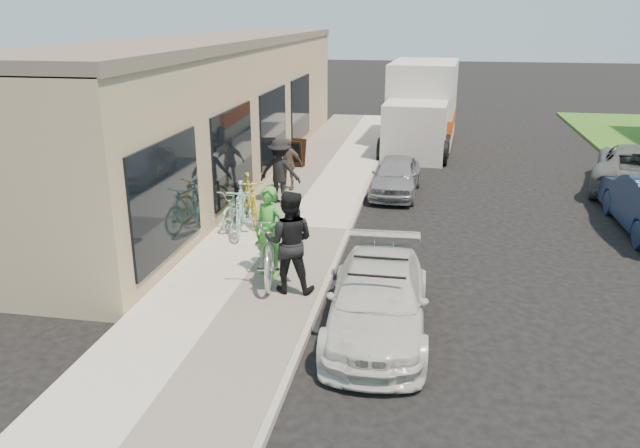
{
  "coord_description": "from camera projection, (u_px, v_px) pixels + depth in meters",
  "views": [
    {
      "loc": [
        1.35,
        -10.52,
        4.88
      ],
      "look_at": [
        -0.68,
        0.62,
        1.05
      ],
      "focal_mm": 35.0,
      "sensor_mm": 36.0,
      "label": 1
    }
  ],
  "objects": [
    {
      "name": "curb",
      "position": [
        348.0,
        232.0,
        14.45
      ],
      "size": [
        0.12,
        34.0,
        0.13
      ],
      "primitive_type": "cube",
      "color": "#9D998F",
      "rests_on": "ground"
    },
    {
      "name": "sandwich_board",
      "position": [
        296.0,
        153.0,
        20.14
      ],
      "size": [
        0.62,
        0.62,
        0.87
      ],
      "rotation": [
        0.0,
        0.0,
        -0.18
      ],
      "color": "black",
      "rests_on": "sidewalk"
    },
    {
      "name": "cruiser_bike_c",
      "position": [
        250.0,
        199.0,
        14.83
      ],
      "size": [
        1.29,
        1.88,
        1.1
      ],
      "primitive_type": "imported",
      "rotation": [
        0.0,
        0.0,
        0.47
      ],
      "color": "gold",
      "rests_on": "sidewalk"
    },
    {
      "name": "tandem_bike",
      "position": [
        272.0,
        240.0,
        11.76
      ],
      "size": [
        1.38,
        2.7,
        1.35
      ],
      "primitive_type": "imported",
      "rotation": [
        0.0,
        0.0,
        0.2
      ],
      "color": "silver",
      "rests_on": "sidewalk"
    },
    {
      "name": "woman_rider",
      "position": [
        269.0,
        232.0,
        11.63
      ],
      "size": [
        0.75,
        0.63,
        1.73
      ],
      "primitive_type": "imported",
      "rotation": [
        0.0,
        0.0,
        -0.42
      ],
      "color": "green",
      "rests_on": "sidewalk"
    },
    {
      "name": "sedan_silver",
      "position": [
        396.0,
        176.0,
        17.58
      ],
      "size": [
        1.4,
        3.2,
        1.07
      ],
      "primitive_type": "imported",
      "rotation": [
        0.0,
        0.0,
        -0.04
      ],
      "color": "#949499",
      "rests_on": "ground"
    },
    {
      "name": "bystander_a",
      "position": [
        280.0,
        171.0,
        16.2
      ],
      "size": [
        1.13,
        0.71,
        1.69
      ],
      "primitive_type": "imported",
      "rotation": [
        0.0,
        0.0,
        3.07
      ],
      "color": "black",
      "rests_on": "sidewalk"
    },
    {
      "name": "bystander_b",
      "position": [
        287.0,
        164.0,
        17.47
      ],
      "size": [
        0.85,
        0.36,
        1.45
      ],
      "primitive_type": "imported",
      "rotation": [
        0.0,
        0.0,
        -0.0
      ],
      "color": "brown",
      "rests_on": "sidewalk"
    },
    {
      "name": "sedan_white",
      "position": [
        378.0,
        300.0,
        9.92
      ],
      "size": [
        1.7,
        3.9,
        1.16
      ],
      "rotation": [
        0.0,
        0.0,
        0.03
      ],
      "color": "silver",
      "rests_on": "ground"
    },
    {
      "name": "moving_truck",
      "position": [
        421.0,
        110.0,
        23.74
      ],
      "size": [
        2.75,
        6.53,
        3.15
      ],
      "rotation": [
        0.0,
        0.0,
        -0.06
      ],
      "color": "beige",
      "rests_on": "ground"
    },
    {
      "name": "ground",
      "position": [
        350.0,
        290.0,
        11.6
      ],
      "size": [
        120.0,
        120.0,
        0.0
      ],
      "primitive_type": "plane",
      "color": "black",
      "rests_on": "ground"
    },
    {
      "name": "cruiser_bike_a",
      "position": [
        240.0,
        208.0,
        14.06
      ],
      "size": [
        0.92,
        1.93,
        1.12
      ],
      "primitive_type": "imported",
      "rotation": [
        0.0,
        0.0,
        0.22
      ],
      "color": "#84C6BE",
      "rests_on": "sidewalk"
    },
    {
      "name": "bike_rack",
      "position": [
        237.0,
        199.0,
        14.73
      ],
      "size": [
        0.3,
        0.61,
        0.93
      ],
      "rotation": [
        0.0,
        0.0,
        0.41
      ],
      "color": "black",
      "rests_on": "sidewalk"
    },
    {
      "name": "far_car_gray",
      "position": [
        637.0,
        167.0,
        18.04
      ],
      "size": [
        3.47,
        5.21,
        1.33
      ],
      "primitive_type": "imported",
      "rotation": [
        0.0,
        0.0,
        2.85
      ],
      "color": "#57595C",
      "rests_on": "ground"
    },
    {
      "name": "man_standing",
      "position": [
        289.0,
        242.0,
        10.94
      ],
      "size": [
        0.93,
        0.75,
        1.85
      ],
      "primitive_type": "imported",
      "rotation": [
        0.0,
        0.0,
        3.19
      ],
      "color": "black",
      "rests_on": "sidewalk"
    },
    {
      "name": "cruiser_bike_b",
      "position": [
        238.0,
        206.0,
        14.62
      ],
      "size": [
        0.76,
        1.76,
        0.9
      ],
      "primitive_type": "imported",
      "rotation": [
        0.0,
        0.0,
        -0.1
      ],
      "color": "#84C6BE",
      "rests_on": "sidewalk"
    },
    {
      "name": "storefront",
      "position": [
        218.0,
        107.0,
        19.25
      ],
      "size": [
        3.6,
        20.0,
        4.22
      ],
      "color": "tan",
      "rests_on": "ground"
    },
    {
      "name": "sidewalk",
      "position": [
        283.0,
        228.0,
        14.71
      ],
      "size": [
        3.0,
        34.0,
        0.15
      ],
      "primitive_type": "cube",
      "color": "beige",
      "rests_on": "ground"
    }
  ]
}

